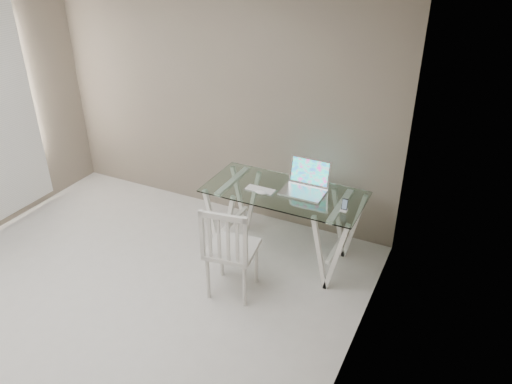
{
  "coord_description": "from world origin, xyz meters",
  "views": [
    {
      "loc": [
        2.59,
        -2.19,
        2.99
      ],
      "look_at": [
        0.89,
        1.32,
        0.85
      ],
      "focal_mm": 35.0,
      "sensor_mm": 36.0,
      "label": 1
    }
  ],
  "objects": [
    {
      "name": "phone_dock",
      "position": [
        1.65,
        1.52,
        0.78
      ],
      "size": [
        0.06,
        0.06,
        0.11
      ],
      "color": "white",
      "rests_on": "desk"
    },
    {
      "name": "mouse",
      "position": [
        0.86,
        1.48,
        0.76
      ],
      "size": [
        0.11,
        0.07,
        0.04
      ],
      "primitive_type": "ellipsoid",
      "color": "white",
      "rests_on": "desk"
    },
    {
      "name": "desk",
      "position": [
        1.04,
        1.62,
        0.38
      ],
      "size": [
        1.5,
        0.7,
        0.75
      ],
      "color": "silver",
      "rests_on": "ground"
    },
    {
      "name": "keyboard",
      "position": [
        0.82,
        1.54,
        0.75
      ],
      "size": [
        0.3,
        0.13,
        0.01
      ],
      "primitive_type": "cube",
      "color": "silver",
      "rests_on": "desk"
    },
    {
      "name": "laptop",
      "position": [
        1.2,
        1.73,
        0.81
      ],
      "size": [
        0.4,
        0.34,
        0.28
      ],
      "color": "silver",
      "rests_on": "desk"
    },
    {
      "name": "chair",
      "position": [
        0.84,
        0.87,
        0.51
      ],
      "size": [
        0.48,
        0.48,
        0.92
      ],
      "rotation": [
        0.0,
        0.0,
        0.15
      ],
      "color": "silver",
      "rests_on": "ground"
    },
    {
      "name": "room",
      "position": [
        -0.06,
        0.02,
        1.72
      ],
      "size": [
        4.5,
        4.52,
        2.71
      ],
      "color": "beige",
      "rests_on": "ground"
    }
  ]
}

